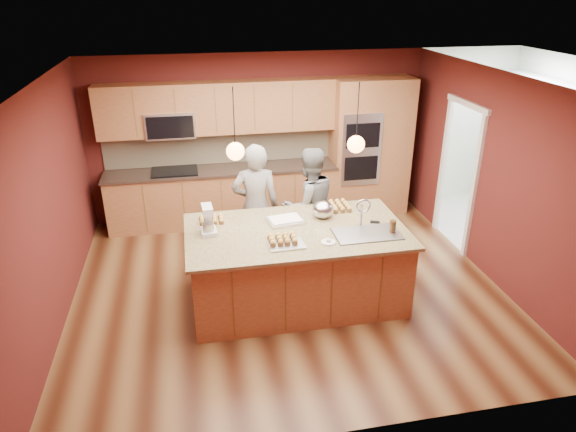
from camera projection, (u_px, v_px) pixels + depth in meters
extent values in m
plane|color=#421F10|center=(287.00, 286.00, 6.84)|extent=(5.50, 5.50, 0.00)
plane|color=white|center=(287.00, 79.00, 5.72)|extent=(5.50, 5.50, 0.00)
plane|color=#4F1916|center=(258.00, 137.00, 8.51)|extent=(5.50, 0.00, 5.50)
plane|color=#4F1916|center=(348.00, 307.00, 4.05)|extent=(5.50, 0.00, 5.50)
plane|color=#4F1916|center=(49.00, 209.00, 5.80)|extent=(0.00, 5.00, 5.00)
plane|color=#4F1916|center=(492.00, 177.00, 6.76)|extent=(0.00, 5.00, 5.00)
cube|color=brown|center=(223.00, 196.00, 8.50)|extent=(3.70, 0.60, 0.90)
cube|color=#2E231D|center=(222.00, 170.00, 8.30)|extent=(3.74, 0.64, 0.04)
cube|color=beige|center=(220.00, 147.00, 8.44)|extent=(3.70, 0.03, 0.56)
cube|color=brown|center=(218.00, 108.00, 8.01)|extent=(3.70, 0.36, 0.80)
cube|color=black|center=(175.00, 171.00, 8.15)|extent=(0.72, 0.52, 0.03)
cube|color=silver|center=(170.00, 124.00, 7.95)|extent=(0.76, 0.40, 0.40)
cube|color=brown|center=(356.00, 148.00, 8.61)|extent=(0.80, 0.60, 2.30)
cube|color=silver|center=(362.00, 150.00, 8.32)|extent=(0.66, 0.04, 1.20)
cube|color=brown|center=(392.00, 146.00, 8.72)|extent=(0.50, 0.60, 2.30)
plane|color=beige|center=(488.00, 225.00, 8.55)|extent=(2.60, 2.60, 0.00)
plane|color=silver|center=(553.00, 143.00, 8.15)|extent=(0.00, 2.70, 2.70)
cube|color=silver|center=(550.00, 106.00, 7.86)|extent=(0.35, 2.40, 0.75)
cylinder|color=black|center=(234.00, 120.00, 5.47)|extent=(0.01, 0.01, 0.70)
sphere|color=#FF9449|center=(235.00, 151.00, 5.61)|extent=(0.20, 0.20, 0.20)
cylinder|color=black|center=(358.00, 114.00, 5.71)|extent=(0.01, 0.01, 0.70)
sphere|color=#FF9449|center=(356.00, 144.00, 5.86)|extent=(0.20, 0.20, 0.20)
cube|color=brown|center=(296.00, 267.00, 6.37)|extent=(2.55, 1.38, 0.93)
cube|color=tan|center=(296.00, 231.00, 6.17)|extent=(2.65, 1.48, 0.04)
cube|color=silver|center=(366.00, 240.00, 6.10)|extent=(0.76, 0.45, 0.18)
imported|color=black|center=(256.00, 207.00, 7.02)|extent=(0.68, 0.48, 1.78)
imported|color=slate|center=(309.00, 206.00, 7.17)|extent=(0.94, 0.80, 1.68)
cube|color=silver|center=(209.00, 232.00, 6.06)|extent=(0.20, 0.25, 0.05)
cube|color=silver|center=(207.00, 217.00, 6.09)|extent=(0.10, 0.08, 0.24)
cube|color=silver|center=(207.00, 210.00, 5.96)|extent=(0.13, 0.25, 0.09)
cylinder|color=#B7BABE|center=(208.00, 228.00, 6.00)|extent=(0.14, 0.14, 0.13)
cube|color=silver|center=(285.00, 221.00, 6.37)|extent=(0.48, 0.38, 0.03)
cube|color=white|center=(285.00, 219.00, 6.36)|extent=(0.41, 0.32, 0.02)
cube|color=silver|center=(286.00, 244.00, 5.80)|extent=(0.42, 0.31, 0.02)
ellipsoid|color=#B7BABE|center=(323.00, 210.00, 6.45)|extent=(0.27, 0.27, 0.23)
cylinder|color=silver|center=(328.00, 242.00, 5.86)|extent=(0.17, 0.17, 0.01)
cylinder|color=#3A2510|center=(393.00, 227.00, 6.07)|extent=(0.08, 0.08, 0.16)
cube|color=black|center=(375.00, 222.00, 6.35)|extent=(0.13, 0.10, 0.01)
cube|color=silver|center=(538.00, 199.00, 8.12)|extent=(0.84, 0.85, 1.11)
cube|color=silver|center=(509.00, 185.00, 8.80)|extent=(0.69, 0.71, 1.01)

